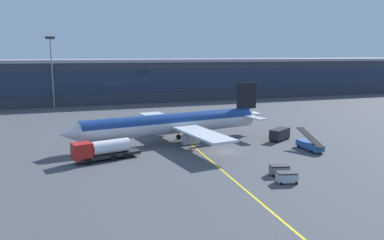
{
  "coord_description": "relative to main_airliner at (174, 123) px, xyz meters",
  "views": [
    {
      "loc": [
        -25.45,
        -58.35,
        16.83
      ],
      "look_at": [
        -3.26,
        7.52,
        4.5
      ],
      "focal_mm": 35.26,
      "sensor_mm": 36.0,
      "label": 1
    }
  ],
  "objects": [
    {
      "name": "main_airliner",
      "position": [
        0.0,
        0.0,
        0.0
      ],
      "size": [
        41.89,
        33.51,
        10.82
      ],
      "color": "silver",
      "rests_on": "ground_plane"
    },
    {
      "name": "terminal_building",
      "position": [
        24.14,
        68.54,
        3.72
      ],
      "size": [
        197.5,
        22.23,
        14.74
      ],
      "color": "#2D333D",
      "rests_on": "ground_plane"
    },
    {
      "name": "baggage_cart_0",
      "position": [
        7.77,
        -26.97,
        -2.88
      ],
      "size": [
        2.94,
        2.15,
        1.48
      ],
      "color": "#B2B7BC",
      "rests_on": "ground_plane"
    },
    {
      "name": "ground_plane",
      "position": [
        6.23,
        -9.57,
        -3.67
      ],
      "size": [
        700.0,
        700.0,
        0.0
      ],
      "primitive_type": "plane",
      "color": "#47494F"
    },
    {
      "name": "apron_light_mast_0",
      "position": [
        -22.81,
        56.58,
        9.23
      ],
      "size": [
        2.8,
        0.5,
        21.87
      ],
      "color": "gray",
      "rests_on": "ground_plane"
    },
    {
      "name": "apron_lead_in_line",
      "position": [
        2.33,
        -7.57,
        -3.66
      ],
      "size": [
        3.94,
        79.93,
        0.01
      ],
      "primitive_type": "cube",
      "rotation": [
        0.0,
        0.0,
        -0.05
      ],
      "color": "yellow",
      "rests_on": "ground_plane"
    },
    {
      "name": "fuel_tanker",
      "position": [
        -14.24,
        -8.41,
        -1.92
      ],
      "size": [
        11.08,
        5.09,
        3.25
      ],
      "color": "#232326",
      "rests_on": "ground_plane"
    },
    {
      "name": "belt_loader",
      "position": [
        21.04,
        -13.4,
        -2.68
      ],
      "size": [
        2.12,
        6.94,
        3.49
      ],
      "color": "#285B9E",
      "rests_on": "ground_plane"
    },
    {
      "name": "baggage_cart_1",
      "position": [
        8.52,
        -23.86,
        -2.88
      ],
      "size": [
        2.94,
        2.15,
        1.48
      ],
      "color": "#595B60",
      "rests_on": "ground_plane"
    },
    {
      "name": "crew_van",
      "position": [
        20.18,
        -5.0,
        -2.35
      ],
      "size": [
        5.35,
        4.46,
        2.3
      ],
      "color": "black",
      "rests_on": "ground_plane"
    }
  ]
}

